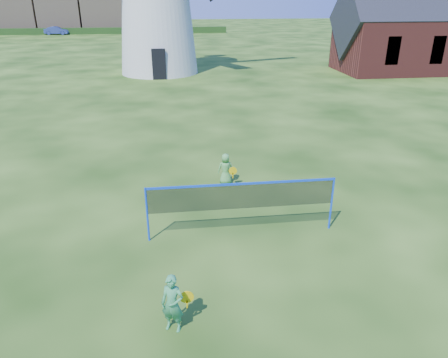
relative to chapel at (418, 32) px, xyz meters
The scene contains 8 objects.
ground 31.74m from the chapel, 128.44° to the right, with size 220.00×220.00×0.00m, color black.
chapel is the anchor object (origin of this frame).
badminton_net 31.20m from the chapel, 127.63° to the right, with size 5.05×0.05×1.55m.
player_girl 35.05m from the chapel, 126.74° to the right, with size 0.69×0.45×1.24m.
player_boy 28.63m from the chapel, 131.77° to the right, with size 0.63×0.41×1.10m.
terraced_houses 66.40m from the chapel, 134.62° to the left, with size 51.08×8.40×8.28m.
hedge 58.68m from the chapel, 135.26° to the left, with size 62.00×0.80×1.00m, color #193814.
car_right 56.31m from the chapel, 133.28° to the left, with size 1.33×3.81×1.26m, color navy.
Camera 1 is at (-1.13, -9.75, 6.05)m, focal length 33.73 mm.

